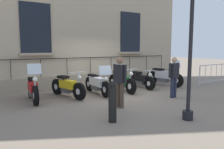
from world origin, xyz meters
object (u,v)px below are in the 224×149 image
Objects in this scene: lamppost at (192,5)px; pedestrian_standing at (120,79)px; motorcycle_yellow at (68,87)px; bollard at (113,102)px; motorcycle_green at (122,82)px; crowd_barrier at (214,73)px; pedestrian_walking at (174,75)px; motorcycle_white at (97,84)px; motorcycle_black at (141,80)px; motorcycle_silver at (164,76)px; motorcycle_red at (33,90)px.

lamppost is 2.98m from pedestrian_standing.
motorcycle_yellow is 1.93× the size of bollard.
lamppost is at bearing -10.17° from motorcycle_green.
pedestrian_standing is (1.25, -6.87, 0.35)m from crowd_barrier.
pedestrian_walking is (1.16, -4.31, 0.31)m from crowd_barrier.
bollard is (3.27, -1.32, 0.09)m from motorcycle_white.
motorcycle_silver reaches higher than motorcycle_black.
lamppost is (4.29, 3.02, 2.54)m from motorcycle_red.
lamppost is 3.17m from bollard.
crowd_barrier is at bearing 82.11° from motorcycle_yellow.
lamppost is (4.31, -1.96, 2.59)m from motorcycle_black.
motorcycle_red is at bearing -92.38° from motorcycle_white.
motorcycle_white reaches higher than bollard.
motorcycle_white is 1.01× the size of motorcycle_silver.
crowd_barrier is (0.96, 2.65, 0.09)m from motorcycle_silver.
lamppost is 4.78× the size of bollard.
motorcycle_yellow is 0.40× the size of lamppost.
motorcycle_green reaches higher than motorcycle_black.
motorcycle_red is 6.38m from motorcycle_silver.
motorcycle_silver is at bearing 122.37° from bollard.
pedestrian_standing is at bearing -9.67° from motorcycle_white.
lamppost is at bearing -61.80° from crowd_barrier.
motorcycle_white is 3.07m from pedestrian_walking.
motorcycle_yellow is 4.10m from pedestrian_walking.
bollard is at bearing -73.52° from crowd_barrier.
crowd_barrier is (0.96, 5.26, 0.14)m from motorcycle_green.
motorcycle_silver is 5.93m from lamppost.
motorcycle_green is (0.11, 2.46, 0.01)m from motorcycle_yellow.
motorcycle_yellow is at bearing -123.19° from pedestrian_walking.
bollard is 1.47m from pedestrian_standing.
motorcycle_white is 1.33× the size of pedestrian_standing.
pedestrian_walking is at bearing 92.01° from pedestrian_standing.
motorcycle_yellow reaches higher than motorcycle_black.
crowd_barrier is 6.99m from pedestrian_standing.
motorcycle_red is 1.31m from motorcycle_yellow.
lamppost is at bearing -24.44° from motorcycle_black.
lamppost reaches higher than motorcycle_green.
motorcycle_red is 0.38× the size of lamppost.
pedestrian_walking is (2.22, 4.72, 0.44)m from motorcycle_red.
bollard is at bearing -116.83° from lamppost.
bollard is 3.70m from pedestrian_walking.
pedestrian_standing is (2.32, 0.85, 0.50)m from motorcycle_yellow.
lamppost is at bearing 6.55° from motorcycle_white.
motorcycle_red reaches higher than motorcycle_green.
motorcycle_green is 0.43× the size of lamppost.
motorcycle_silver is at bearing 141.94° from pedestrian_walking.
pedestrian_walking is (-2.06, 1.70, -2.10)m from lamppost.
motorcycle_black is 0.80× the size of crowd_barrier.
motorcycle_white is at bearing -87.00° from motorcycle_black.
pedestrian_standing is at bearing -79.68° from crowd_barrier.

